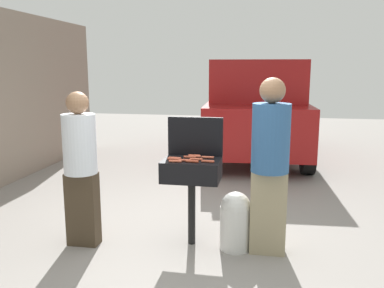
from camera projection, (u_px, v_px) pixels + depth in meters
The scene contains 18 objects.
ground_plane at pixel (178, 247), 4.28m from camera, with size 24.00×24.00×0.00m, color gray.
bbq_grill at pixel (192, 173), 4.23m from camera, with size 0.60×0.44×0.93m.
grill_lid_open at pixel (195, 136), 4.38m from camera, with size 0.60×0.05×0.42m, color black.
hot_dog_0 at pixel (192, 161), 4.07m from camera, with size 0.03×0.03×0.13m, color #AD4228.
hot_dog_1 at pixel (208, 157), 4.26m from camera, with size 0.03×0.03×0.13m, color #C6593D.
hot_dog_2 at pixel (174, 159), 4.17m from camera, with size 0.03×0.03×0.13m, color #B74C33.
hot_dog_3 at pixel (208, 161), 4.07m from camera, with size 0.03×0.03×0.13m, color #B74C33.
hot_dog_4 at pixel (190, 157), 4.26m from camera, with size 0.03×0.03×0.13m, color #B74C33.
hot_dog_5 at pixel (195, 156), 4.30m from camera, with size 0.03×0.03×0.13m, color #C6593D.
hot_dog_6 at pixel (175, 161), 4.08m from camera, with size 0.03×0.03×0.13m, color #C6593D.
hot_dog_7 at pixel (196, 159), 4.16m from camera, with size 0.03×0.03×0.13m, color #C6593D.
hot_dog_8 at pixel (185, 160), 4.12m from camera, with size 0.03×0.03×0.13m, color #B74C33.
hot_dog_9 at pixel (175, 158), 4.22m from camera, with size 0.03×0.03×0.13m, color #C6593D.
hot_dog_10 at pixel (194, 156), 4.34m from camera, with size 0.03×0.03×0.13m, color #B74C33.
propane_tank at pixel (235, 219), 4.19m from camera, with size 0.32×0.32×0.62m.
person_left at pixel (81, 164), 4.20m from camera, with size 0.34×0.34×1.64m.
person_right at pixel (270, 161), 3.99m from camera, with size 0.37×0.37×1.78m.
parked_minivan at pixel (255, 108), 8.61m from camera, with size 2.24×4.50×2.02m.
Camera 1 is at (0.87, -3.91, 1.87)m, focal length 37.76 mm.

